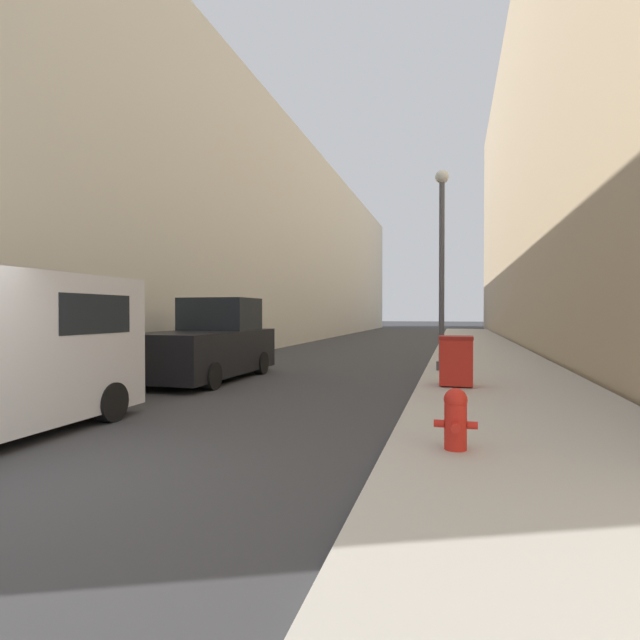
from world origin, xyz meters
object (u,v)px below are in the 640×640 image
lamppost (442,259)px  trash_bin (456,360)px  pickup_truck (208,345)px  fire_hydrant (456,417)px

lamppost → trash_bin: bearing=-82.6°
trash_bin → lamppost: 3.95m
trash_bin → lamppost: size_ratio=0.20×
trash_bin → pickup_truck: (-6.35, 0.65, 0.18)m
fire_hydrant → pickup_truck: pickup_truck is taller
trash_bin → fire_hydrant: bearing=-90.2°
fire_hydrant → trash_bin: (0.02, 5.28, 0.19)m
fire_hydrant → trash_bin: 5.28m
fire_hydrant → lamppost: lamppost is taller
lamppost → pickup_truck: 6.83m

